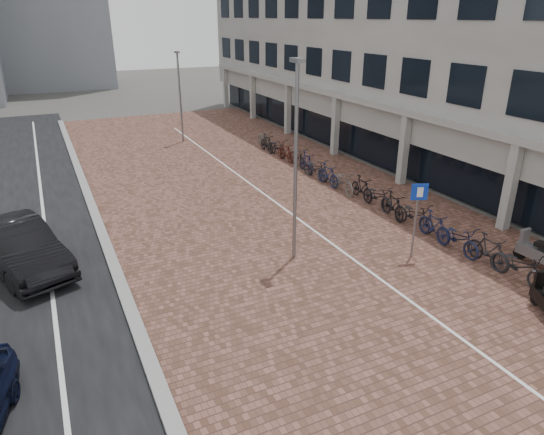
# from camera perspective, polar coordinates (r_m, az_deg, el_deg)

# --- Properties ---
(ground) EXTENTS (140.00, 140.00, 0.00)m
(ground) POSITION_cam_1_polar(r_m,az_deg,el_deg) (12.53, 12.31, -15.16)
(ground) COLOR #474442
(ground) RESTS_ON ground
(plaza_brick) EXTENTS (14.50, 42.00, 0.04)m
(plaza_brick) POSITION_cam_1_polar(r_m,az_deg,el_deg) (22.66, -1.96, 3.07)
(plaza_brick) COLOR brown
(plaza_brick) RESTS_ON ground
(curb) EXTENTS (0.35, 42.00, 0.14)m
(curb) POSITION_cam_1_polar(r_m,az_deg,el_deg) (21.04, -19.97, 0.27)
(curb) COLOR gray
(curb) RESTS_ON ground
(lane_line) EXTENTS (0.12, 44.00, 0.00)m
(lane_line) POSITION_cam_1_polar(r_m,az_deg,el_deg) (21.02, -25.06, -0.70)
(lane_line) COLOR white
(lane_line) RESTS_ON street_asphalt
(parking_line) EXTENTS (0.10, 30.00, 0.00)m
(parking_line) POSITION_cam_1_polar(r_m,az_deg,el_deg) (22.73, -1.50, 3.20)
(parking_line) COLOR white
(parking_line) RESTS_ON plaza_brick
(car_dark) EXTENTS (3.27, 5.18, 1.61)m
(car_dark) POSITION_cam_1_polar(r_m,az_deg,el_deg) (17.34, -27.48, -3.09)
(car_dark) COLOR black
(car_dark) RESTS_ON ground
(scooter_front) EXTENTS (0.59, 1.69, 1.15)m
(scooter_front) POSITION_cam_1_polar(r_m,az_deg,el_deg) (17.86, 28.73, -3.44)
(scooter_front) COLOR gray
(scooter_front) RESTS_ON ground
(parking_sign) EXTENTS (0.52, 0.24, 2.62)m
(parking_sign) POSITION_cam_1_polar(r_m,az_deg,el_deg) (16.49, 16.61, 1.04)
(parking_sign) COLOR slate
(parking_sign) RESTS_ON ground
(lamp_near) EXTENTS (0.12, 0.12, 6.37)m
(lamp_near) POSITION_cam_1_polar(r_m,az_deg,el_deg) (15.31, 2.77, 5.92)
(lamp_near) COLOR slate
(lamp_near) RESTS_ON ground
(lamp_far) EXTENTS (0.12, 0.12, 5.52)m
(lamp_far) POSITION_cam_1_polar(r_m,az_deg,el_deg) (31.84, -10.68, 13.50)
(lamp_far) COLOR gray
(lamp_far) RESTS_ON ground
(bike_row) EXTENTS (1.30, 20.41, 1.05)m
(bike_row) POSITION_cam_1_polar(r_m,az_deg,el_deg) (22.71, 8.53, 4.23)
(bike_row) COLOR black
(bike_row) RESTS_ON ground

